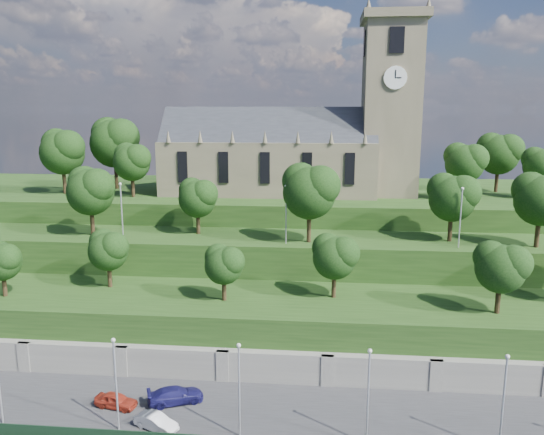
# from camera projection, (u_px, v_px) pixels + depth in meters

# --- Properties ---
(promenade) EXTENTS (160.00, 12.00, 2.00)m
(promenade) POSITION_uv_depth(u_px,v_px,m) (269.00, 424.00, 45.78)
(promenade) COLOR #2D2D30
(promenade) RESTS_ON ground
(retaining_wall) EXTENTS (160.00, 2.10, 5.00)m
(retaining_wall) POSITION_uv_depth(u_px,v_px,m) (275.00, 374.00, 51.31)
(retaining_wall) COLOR slate
(retaining_wall) RESTS_ON ground
(embankment_lower) EXTENTS (160.00, 12.00, 8.00)m
(embankment_lower) POSITION_uv_depth(u_px,v_px,m) (280.00, 334.00, 56.89)
(embankment_lower) COLOR #1D3A13
(embankment_lower) RESTS_ON ground
(embankment_upper) EXTENTS (160.00, 10.00, 12.00)m
(embankment_upper) POSITION_uv_depth(u_px,v_px,m) (287.00, 283.00, 67.22)
(embankment_upper) COLOR #1D3A13
(embankment_upper) RESTS_ON ground
(hilltop) EXTENTS (160.00, 32.00, 15.00)m
(hilltop) POSITION_uv_depth(u_px,v_px,m) (296.00, 234.00, 87.41)
(hilltop) COLOR #1D3A13
(hilltop) RESTS_ON ground
(church) EXTENTS (38.60, 12.35, 27.60)m
(church) POSITION_uv_depth(u_px,v_px,m) (301.00, 144.00, 80.43)
(church) COLOR brown
(church) RESTS_ON hilltop
(trees_lower) EXTENTS (65.02, 9.01, 7.78)m
(trees_lower) POSITION_uv_depth(u_px,v_px,m) (337.00, 257.00, 54.85)
(trees_lower) COLOR black
(trees_lower) RESTS_ON embankment_lower
(trees_upper) EXTENTS (60.14, 8.59, 9.50)m
(trees_upper) POSITION_uv_depth(u_px,v_px,m) (319.00, 193.00, 63.46)
(trees_upper) COLOR black
(trees_upper) RESTS_ON embankment_upper
(trees_hilltop) EXTENTS (76.87, 15.75, 11.52)m
(trees_hilltop) POSITION_uv_depth(u_px,v_px,m) (242.00, 150.00, 80.70)
(trees_hilltop) COLOR black
(trees_hilltop) RESTS_ON hilltop
(lamp_posts_promenade) EXTENTS (60.36, 0.36, 7.98)m
(lamp_posts_promenade) POSITION_uv_depth(u_px,v_px,m) (239.00, 383.00, 41.44)
(lamp_posts_promenade) COLOR #B2B2B7
(lamp_posts_promenade) RESTS_ON promenade
(lamp_posts_upper) EXTENTS (40.36, 0.36, 7.06)m
(lamp_posts_upper) POSITION_uv_depth(u_px,v_px,m) (286.00, 209.00, 62.28)
(lamp_posts_upper) COLOR #B2B2B7
(lamp_posts_upper) RESTS_ON embankment_upper
(car_left) EXTENTS (3.98, 2.19, 1.28)m
(car_left) POSITION_uv_depth(u_px,v_px,m) (116.00, 400.00, 46.38)
(car_left) COLOR maroon
(car_left) RESTS_ON promenade
(car_middle) EXTENTS (4.01, 2.74, 1.25)m
(car_middle) POSITION_uv_depth(u_px,v_px,m) (156.00, 422.00, 43.17)
(car_middle) COLOR #BBBABF
(car_middle) RESTS_ON promenade
(car_right) EXTENTS (5.30, 3.74, 1.43)m
(car_right) POSITION_uv_depth(u_px,v_px,m) (176.00, 395.00, 47.10)
(car_right) COLOR #18154C
(car_right) RESTS_ON promenade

